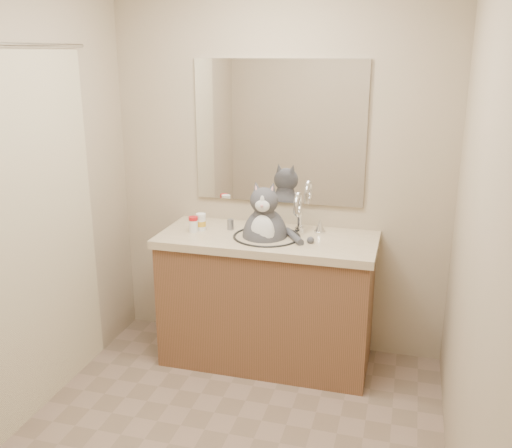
{
  "coord_description": "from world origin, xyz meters",
  "views": [
    {
      "loc": [
        0.82,
        -2.28,
        1.94
      ],
      "look_at": [
        0.01,
        0.65,
        1.02
      ],
      "focal_mm": 40.0,
      "sensor_mm": 36.0,
      "label": 1
    }
  ],
  "objects_px": {
    "pill_bottle_orange": "(201,222)",
    "pill_bottle_redcap": "(193,224)",
    "cat": "(265,233)",
    "grey_canister": "(230,225)"
  },
  "relations": [
    {
      "from": "pill_bottle_redcap",
      "to": "cat",
      "type": "bearing_deg",
      "value": 3.98
    },
    {
      "from": "pill_bottle_orange",
      "to": "pill_bottle_redcap",
      "type": "bearing_deg",
      "value": -120.45
    },
    {
      "from": "pill_bottle_redcap",
      "to": "pill_bottle_orange",
      "type": "distance_m",
      "value": 0.06
    },
    {
      "from": "cat",
      "to": "pill_bottle_orange",
      "type": "xyz_separation_m",
      "value": [
        -0.43,
        0.02,
        0.03
      ]
    },
    {
      "from": "grey_canister",
      "to": "pill_bottle_orange",
      "type": "bearing_deg",
      "value": -162.71
    },
    {
      "from": "cat",
      "to": "pill_bottle_redcap",
      "type": "xyz_separation_m",
      "value": [
        -0.46,
        -0.03,
        0.03
      ]
    },
    {
      "from": "cat",
      "to": "pill_bottle_orange",
      "type": "bearing_deg",
      "value": 171.23
    },
    {
      "from": "pill_bottle_orange",
      "to": "grey_canister",
      "type": "relative_size",
      "value": 1.59
    },
    {
      "from": "pill_bottle_redcap",
      "to": "grey_canister",
      "type": "xyz_separation_m",
      "value": [
        0.21,
        0.11,
        -0.02
      ]
    },
    {
      "from": "cat",
      "to": "grey_canister",
      "type": "xyz_separation_m",
      "value": [
        -0.25,
        0.08,
        0.01
      ]
    }
  ]
}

